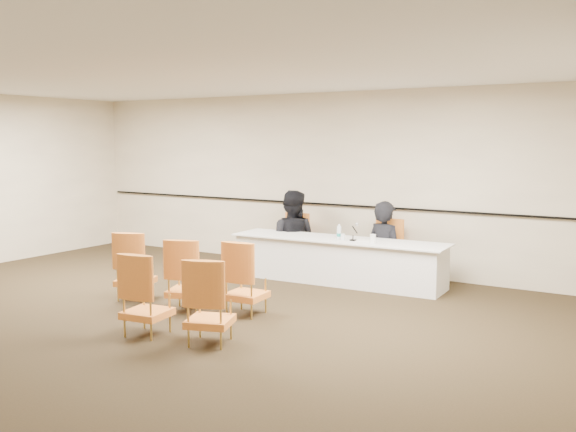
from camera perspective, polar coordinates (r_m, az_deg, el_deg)
The scene contains 19 objects.
floor at distance 8.15m, azimuth -11.24°, elevation -8.99°, with size 10.00×10.00×0.00m, color black.
ceiling at distance 7.89m, azimuth -11.75°, elevation 12.49°, with size 10.00×10.00×0.00m, color silver.
wall_back at distance 11.12m, azimuth 2.83°, elevation 3.18°, with size 10.00×0.04×3.00m, color beige.
wall_rail at distance 11.11m, azimuth 2.71°, elevation 1.11°, with size 9.80×0.04×0.03m, color black.
panel_table at distance 9.96m, azimuth 4.44°, elevation -3.97°, with size 3.42×0.80×0.69m, color white, non-canonical shape.
panelist_main at distance 10.22m, azimuth 8.59°, elevation -3.71°, with size 0.66×0.43×1.81m, color black.
panelist_main_chair at distance 10.19m, azimuth 8.60°, elevation -3.02°, with size 0.50×0.50×0.95m, color orange, non-canonical shape.
panelist_second at distance 10.89m, azimuth 0.32°, elevation -2.46°, with size 0.88×0.69×1.82m, color black.
panelist_second_chair at distance 10.89m, azimuth 0.32°, elevation -2.32°, with size 0.50×0.50×0.95m, color orange, non-canonical shape.
papers at distance 9.71m, azimuth 6.91°, elevation -2.21°, with size 0.30×0.22×0.00m, color white.
microphone at distance 9.70m, azimuth 5.81°, elevation -1.43°, with size 0.09×0.19×0.26m, color black, non-canonical shape.
water_bottle at distance 9.86m, azimuth 4.56°, elevation -1.39°, with size 0.07×0.07×0.23m, color #18867D, non-canonical shape.
drinking_glass at distance 9.75m, azimuth 4.89°, elevation -1.87°, with size 0.06×0.06×0.10m, color silver.
coffee_cup at distance 9.48m, azimuth 7.55°, elevation -2.03°, with size 0.09×0.09×0.14m, color white.
aud_chair_front_left at distance 9.14m, azimuth -13.43°, elevation -4.26°, with size 0.50×0.50×0.95m, color orange, non-canonical shape.
aud_chair_front_mid at distance 8.38m, azimuth -8.96°, elevation -5.15°, with size 0.50×0.50×0.95m, color orange, non-canonical shape.
aud_chair_front_right at distance 8.11m, azimuth -3.74°, elevation -5.49°, with size 0.50×0.50×0.95m, color orange, non-canonical shape.
aud_chair_back_mid at distance 7.44m, azimuth -12.44°, elevation -6.75°, with size 0.50×0.50×0.95m, color orange, non-canonical shape.
aud_chair_back_right at distance 7.01m, azimuth -6.97°, elevation -7.48°, with size 0.50×0.50×0.95m, color orange, non-canonical shape.
Camera 1 is at (5.40, -5.69, 2.19)m, focal length 40.00 mm.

